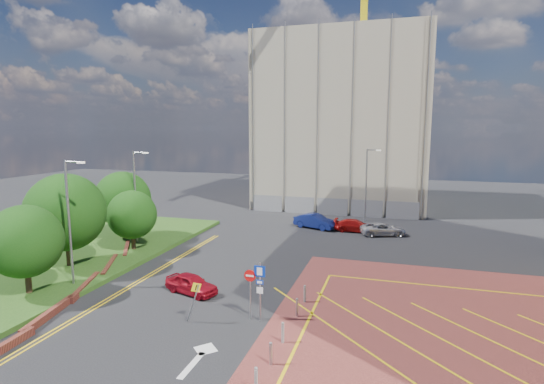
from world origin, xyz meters
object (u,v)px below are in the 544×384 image
at_px(tree_a, 25,241).
at_px(warning_sign, 194,297).
at_px(sign_cluster, 256,285).
at_px(tree_b, 66,212).
at_px(tree_c, 132,215).
at_px(car_blue_back, 315,221).
at_px(lamp_left_far, 136,193).
at_px(car_red_back, 355,226).
at_px(lamp_left_near, 70,217).
at_px(car_red_left, 191,284).
at_px(lamp_back, 367,182).
at_px(car_silver_back, 383,229).
at_px(tree_d, 123,199).

height_order(tree_a, warning_sign, tree_a).
distance_m(sign_cluster, warning_sign, 3.31).
distance_m(tree_a, tree_b, 5.27).
height_order(tree_c, car_blue_back, tree_c).
relative_size(lamp_left_far, car_red_back, 1.91).
xyz_separation_m(tree_c, lamp_left_near, (1.08, -8.00, 1.47)).
bearing_deg(car_red_back, tree_a, 142.50).
xyz_separation_m(lamp_left_far, sign_cluster, (14.72, -11.02, -2.71)).
relative_size(sign_cluster, car_blue_back, 0.72).
xyz_separation_m(lamp_left_far, car_red_back, (17.88, 10.51, -4.05)).
xyz_separation_m(tree_b, car_red_left, (10.70, -1.61, -3.62)).
bearing_deg(tree_a, lamp_left_near, 51.70).
bearing_deg(lamp_back, car_blue_back, -132.54).
distance_m(sign_cluster, car_silver_back, 21.64).
bearing_deg(tree_b, tree_d, 97.13).
relative_size(tree_c, lamp_back, 0.61).
distance_m(tree_d, warning_sign, 19.32).
relative_size(lamp_left_near, warning_sign, 3.57).
relative_size(tree_b, tree_d, 1.11).
bearing_deg(lamp_back, lamp_left_far, -139.14).
distance_m(tree_c, car_red_left, 11.23).
bearing_deg(warning_sign, tree_a, 178.47).
xyz_separation_m(car_red_left, car_blue_back, (4.13, 19.43, 0.12)).
xyz_separation_m(tree_a, lamp_left_far, (-0.42, 12.00, 1.16)).
relative_size(lamp_left_far, sign_cluster, 2.50).
bearing_deg(tree_a, car_red_left, 20.24).
bearing_deg(car_red_left, car_blue_back, 5.34).
relative_size(warning_sign, car_blue_back, 0.50).
bearing_deg(sign_cluster, tree_b, 165.74).
distance_m(lamp_back, car_red_back, 6.68).
relative_size(tree_c, tree_d, 0.81).
distance_m(tree_d, lamp_left_near, 11.76).
bearing_deg(car_blue_back, lamp_left_near, 170.11).
bearing_deg(car_blue_back, tree_a, 169.26).
distance_m(lamp_left_near, lamp_left_far, 10.20).
bearing_deg(tree_d, car_red_back, 25.47).
distance_m(lamp_left_near, car_blue_back, 24.23).
distance_m(lamp_left_near, sign_cluster, 13.04).
height_order(tree_d, lamp_back, lamp_back).
height_order(tree_b, lamp_left_far, lamp_left_far).
xyz_separation_m(lamp_back, car_blue_back, (-4.75, -5.18, -3.63)).
bearing_deg(car_silver_back, lamp_back, 0.27).
relative_size(tree_d, car_blue_back, 1.36).
height_order(tree_a, tree_b, tree_b).
height_order(lamp_back, car_silver_back, lamp_back).
relative_size(tree_d, car_red_left, 1.69).
xyz_separation_m(warning_sign, car_blue_back, (2.03, 23.12, -0.70)).
distance_m(tree_c, car_silver_back, 23.05).
relative_size(tree_b, lamp_back, 0.84).
bearing_deg(tree_b, tree_a, -73.30).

